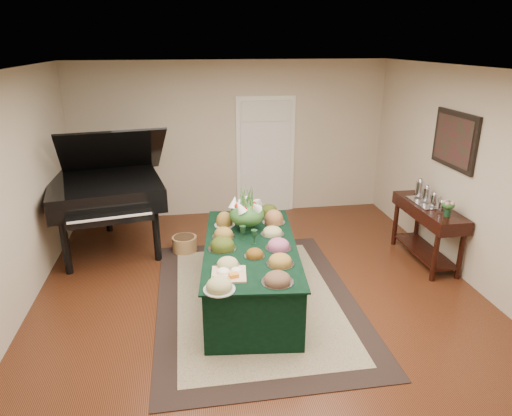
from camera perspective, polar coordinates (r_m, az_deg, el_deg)
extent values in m
plane|color=black|center=(5.81, 0.48, -10.79)|extent=(6.00, 6.00, 0.00)
cube|color=black|center=(5.71, 0.02, -11.32)|extent=(2.39, 3.34, 0.01)
cube|color=#BEB28F|center=(5.71, 0.02, -11.26)|extent=(1.91, 2.86, 0.01)
cube|color=white|center=(8.25, 1.18, 6.58)|extent=(1.05, 0.04, 2.10)
cube|color=silver|center=(8.24, 1.20, 6.21)|extent=(0.90, 0.06, 2.00)
cube|color=black|center=(5.57, -0.68, -8.01)|extent=(1.25, 2.31, 0.71)
cube|color=black|center=(5.41, -0.69, -4.64)|extent=(1.32, 2.38, 0.02)
cylinder|color=#B2BCB2|center=(5.96, -3.95, -2.13)|extent=(0.27, 0.27, 0.01)
ellipsoid|color=#A67B30|center=(5.93, -3.97, -1.49)|extent=(0.22, 0.22, 0.13)
cylinder|color=silver|center=(5.67, 2.06, -3.27)|extent=(0.29, 0.29, 0.01)
ellipsoid|color=#C8C57D|center=(5.66, 2.07, -2.90)|extent=(0.24, 0.24, 0.07)
cylinder|color=silver|center=(4.90, -3.56, -7.30)|extent=(0.28, 0.28, 0.01)
ellipsoid|color=#C8C57D|center=(4.88, -3.57, -6.86)|extent=(0.23, 0.23, 0.07)
cylinder|color=silver|center=(4.95, 3.04, -6.99)|extent=(0.30, 0.30, 0.01)
ellipsoid|color=#A67B30|center=(4.93, 3.05, -6.51)|extent=(0.25, 0.25, 0.08)
cylinder|color=silver|center=(5.61, -4.08, -3.59)|extent=(0.28, 0.28, 0.01)
ellipsoid|color=#A67B30|center=(5.59, -4.09, -3.14)|extent=(0.23, 0.23, 0.09)
cylinder|color=silver|center=(4.60, 2.69, -9.22)|extent=(0.33, 0.33, 0.01)
ellipsoid|color=brown|center=(4.58, 2.70, -8.75)|extent=(0.27, 0.27, 0.08)
cylinder|color=silver|center=(5.11, -0.18, -6.05)|extent=(0.23, 0.23, 0.01)
ellipsoid|color=brown|center=(5.09, -0.18, -5.66)|extent=(0.19, 0.19, 0.07)
cylinder|color=silver|center=(6.25, -0.96, -0.98)|extent=(0.27, 0.27, 0.01)
ellipsoid|color=brown|center=(6.24, -0.96, -0.58)|extent=(0.22, 0.22, 0.08)
cylinder|color=silver|center=(6.03, 2.23, -1.80)|extent=(0.30, 0.30, 0.01)
ellipsoid|color=#B26F3F|center=(6.01, 2.24, -1.19)|extent=(0.25, 0.25, 0.12)
cylinder|color=silver|center=(6.37, 1.61, -0.59)|extent=(0.28, 0.28, 0.01)
ellipsoid|color=#3E4F14|center=(6.35, 1.61, -0.19)|extent=(0.23, 0.23, 0.08)
cylinder|color=silver|center=(5.31, 2.82, -5.01)|extent=(0.31, 0.31, 0.01)
ellipsoid|color=#B75B80|center=(5.29, 2.83, -4.54)|extent=(0.25, 0.25, 0.08)
cylinder|color=#B2BCB2|center=(4.48, -4.61, -10.10)|extent=(0.31, 0.31, 0.01)
ellipsoid|color=#C8C57D|center=(4.46, -4.62, -9.55)|extent=(0.26, 0.26, 0.09)
cylinder|color=silver|center=(5.30, -4.23, -5.06)|extent=(0.34, 0.34, 0.01)
ellipsoid|color=#3E4F14|center=(5.28, -4.24, -4.51)|extent=(0.28, 0.28, 0.10)
cube|color=tan|center=(4.73, -3.42, -8.27)|extent=(0.39, 0.39, 0.02)
ellipsoid|color=white|center=(4.75, -4.16, -7.54)|extent=(0.14, 0.14, 0.08)
ellipsoid|color=white|center=(4.77, -2.45, -7.46)|extent=(0.12, 0.12, 0.07)
cube|color=orange|center=(4.65, -2.81, -8.35)|extent=(0.10, 0.09, 0.05)
cylinder|color=black|center=(5.78, -1.15, -1.97)|extent=(0.17, 0.17, 0.17)
ellipsoid|color=#2D5E25|center=(5.73, -1.16, -0.82)|extent=(0.44, 0.44, 0.29)
cylinder|color=black|center=(6.64, -22.67, -4.59)|extent=(0.10, 0.10, 0.77)
cylinder|color=black|center=(6.66, -12.31, -3.35)|extent=(0.10, 0.10, 0.77)
cylinder|color=black|center=(7.90, -18.09, -0.11)|extent=(0.10, 0.10, 0.77)
cube|color=black|center=(7.05, -18.27, 2.18)|extent=(1.82, 1.91, 0.33)
cube|color=black|center=(6.21, -17.74, -1.31)|extent=(1.12, 0.42, 0.10)
cube|color=black|center=(7.07, -17.57, 6.64)|extent=(1.67, 1.45, 0.85)
cylinder|color=olive|center=(6.96, -8.91, -4.48)|extent=(0.37, 0.37, 0.23)
cylinder|color=black|center=(6.41, 21.46, -5.83)|extent=(0.07, 0.07, 0.66)
cylinder|color=black|center=(6.60, 24.18, -5.50)|extent=(0.07, 0.07, 0.66)
cylinder|color=black|center=(7.34, 17.02, -1.98)|extent=(0.07, 0.07, 0.66)
cylinder|color=black|center=(7.51, 19.50, -1.79)|extent=(0.07, 0.07, 0.66)
cube|color=black|center=(6.80, 20.83, -0.40)|extent=(0.45, 1.38, 0.18)
cube|color=black|center=(7.02, 20.22, -5.00)|extent=(0.38, 1.21, 0.03)
cube|color=silver|center=(6.86, 20.51, 0.66)|extent=(0.34, 0.58, 0.02)
cylinder|color=black|center=(6.41, 22.81, -0.47)|extent=(0.08, 0.08, 0.12)
ellipsoid|color=pink|center=(6.38, 22.94, 0.44)|extent=(0.18, 0.18, 0.12)
cube|color=black|center=(6.66, 23.59, 7.78)|extent=(0.04, 0.95, 0.75)
cube|color=#4D141F|center=(6.65, 23.41, 7.79)|extent=(0.01, 0.82, 0.62)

